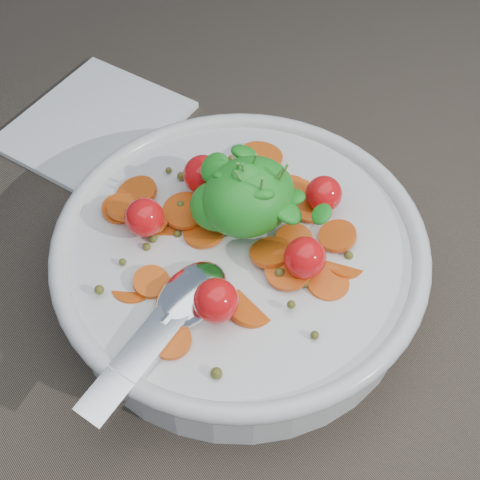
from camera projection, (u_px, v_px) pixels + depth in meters
ground at (206, 285)px, 0.55m from camera, size 6.00×6.00×0.00m
bowl at (240, 258)px, 0.52m from camera, size 0.31×0.29×0.12m
napkin at (95, 125)px, 0.67m from camera, size 0.20×0.19×0.01m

